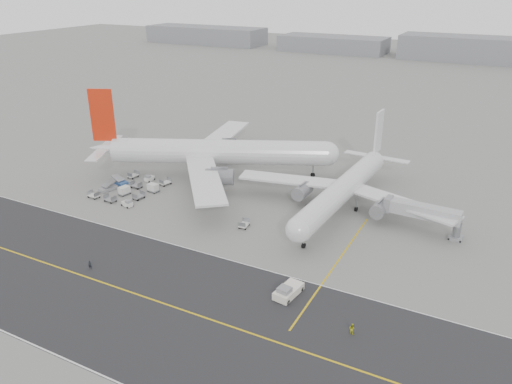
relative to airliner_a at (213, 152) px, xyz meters
The scene contains 11 objects.
ground 34.27m from the airliner_a, 70.10° to the right, with size 700.00×700.00×0.00m, color gray.
taxiway 52.70m from the airliner_a, 71.63° to the right, with size 220.00×59.00×0.03m.
horizon_buildings 232.14m from the airliner_a, 79.71° to the left, with size 520.00×28.00×28.00m, color gray, non-canonical shape.
airliner_a is the anchor object (origin of this frame).
airliner_b 35.61m from the airliner_a, ahead, with size 48.83×49.48×17.06m.
pushback_tug 54.55m from the airliner_a, 45.86° to the right, with size 3.37×7.35×2.07m.
jet_bridge 52.90m from the airliner_a, ahead, with size 15.42×3.53×5.80m.
gse_cluster 22.40m from the airliner_a, 124.64° to the right, with size 17.70×21.79×2.04m, color gray, non-canonical shape.
stray_dolly 30.32m from the airliner_a, 46.51° to the right, with size 1.58×2.56×1.58m, color silver, non-canonical shape.
ground_crew_a 47.96m from the airliner_a, 84.72° to the right, with size 0.60×0.39×1.64m, color black.
ground_crew_b 65.88m from the airliner_a, 41.08° to the right, with size 0.81×0.63×1.66m, color #BABD16.
Camera 1 is at (52.09, -67.96, 46.36)m, focal length 35.00 mm.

